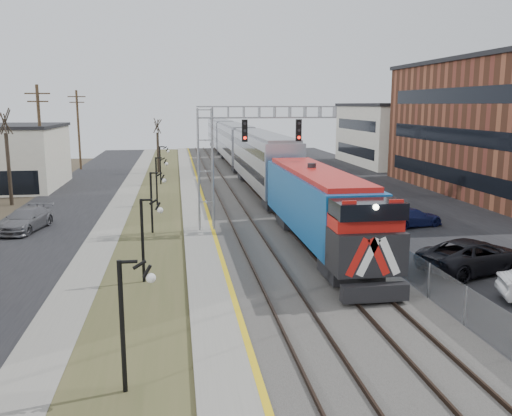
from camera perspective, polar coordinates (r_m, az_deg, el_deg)
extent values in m
cube|color=black|center=(43.58, -20.36, -0.71)|extent=(7.00, 120.00, 0.04)
cube|color=gray|center=(42.86, -14.47, -0.53)|extent=(2.00, 120.00, 0.08)
cube|color=#464927|center=(42.64, -10.46, -0.43)|extent=(4.00, 120.00, 0.06)
cube|color=gray|center=(42.61, -6.44, -0.20)|extent=(2.00, 120.00, 0.24)
cube|color=#595651|center=(43.07, 0.23, -0.04)|extent=(8.00, 120.00, 0.20)
cube|color=black|center=(46.40, 15.04, 0.27)|extent=(16.00, 120.00, 0.04)
cube|color=gold|center=(42.63, -5.26, 0.00)|extent=(0.24, 120.00, 0.01)
cube|color=#2D2119|center=(42.71, -3.42, 0.09)|extent=(0.08, 120.00, 0.15)
cube|color=#2D2119|center=(42.87, -1.43, 0.14)|extent=(0.08, 120.00, 0.15)
cube|color=#2D2119|center=(43.15, 1.21, 0.21)|extent=(0.08, 120.00, 0.15)
cube|color=#2D2119|center=(43.42, 3.16, 0.27)|extent=(0.08, 120.00, 0.15)
cube|color=#13569D|center=(30.38, 6.74, -0.16)|extent=(3.00, 17.00, 4.25)
cube|color=black|center=(22.83, 12.37, -8.69)|extent=(2.80, 0.50, 0.70)
cube|color=#92959B|center=(49.97, 0.68, 4.85)|extent=(3.00, 22.00, 5.33)
cube|color=#92959B|center=(72.49, -2.19, 6.71)|extent=(3.00, 22.00, 5.33)
cube|color=#92959B|center=(95.14, -3.70, 7.68)|extent=(3.00, 22.00, 5.33)
cube|color=gray|center=(35.12, -5.33, 3.87)|extent=(1.00, 1.00, 8.00)
cube|color=gray|center=(35.30, 1.15, 10.06)|extent=(9.00, 0.80, 0.80)
cube|color=black|center=(34.67, -1.20, 8.14)|extent=(0.35, 0.25, 1.40)
cube|color=black|center=(35.29, 4.51, 8.16)|extent=(0.35, 0.25, 1.40)
cylinder|color=black|center=(16.15, -13.89, -12.20)|extent=(0.14, 0.14, 4.00)
cylinder|color=black|center=(25.63, -11.85, -3.47)|extent=(0.14, 0.14, 4.00)
cylinder|color=black|center=(35.40, -10.94, 0.50)|extent=(0.14, 0.14, 4.00)
cylinder|color=black|center=(45.27, -10.43, 2.75)|extent=(0.14, 0.14, 4.00)
cylinder|color=black|center=(57.17, -10.04, 4.42)|extent=(0.14, 0.14, 4.00)
cylinder|color=#4C3823|center=(53.31, -21.72, 6.61)|extent=(0.28, 0.28, 10.00)
cylinder|color=#4C3823|center=(72.90, -18.17, 7.77)|extent=(0.28, 0.28, 10.00)
cube|color=gray|center=(43.76, 5.67, 1.01)|extent=(0.04, 120.00, 1.60)
cube|color=beige|center=(78.88, 15.95, 7.36)|extent=(16.00, 18.00, 8.00)
cylinder|color=#382D23|center=(49.04, -24.57, 3.71)|extent=(0.30, 0.30, 5.95)
cylinder|color=#382D23|center=(67.09, -10.27, 5.73)|extent=(0.30, 0.30, 4.90)
imported|color=black|center=(29.07, 21.95, -4.75)|extent=(6.42, 4.35, 1.63)
imported|color=navy|center=(38.40, 16.09, -1.00)|extent=(4.68, 2.80, 1.27)
imported|color=gray|center=(38.55, 11.33, -0.60)|extent=(4.58, 2.79, 1.46)
imported|color=slate|center=(38.79, -23.09, -1.18)|extent=(3.06, 5.41, 1.48)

